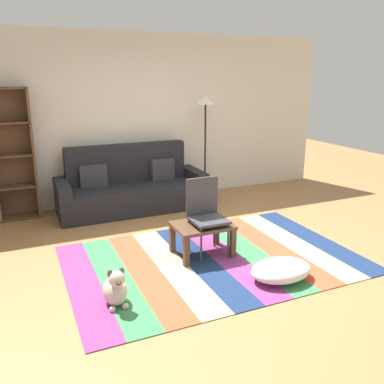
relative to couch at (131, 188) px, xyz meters
name	(u,v)px	position (x,y,z in m)	size (l,w,h in m)	color
ground_plane	(208,255)	(0.35, -2.02, -0.34)	(14.00, 14.00, 0.00)	#9E7042
back_wall	(141,119)	(0.35, 0.53, 1.01)	(6.80, 0.10, 2.70)	silver
rug	(213,259)	(0.35, -2.16, -0.33)	(3.25, 2.16, 0.01)	#843370
couch	(131,188)	(0.00, 0.00, 0.00)	(2.26, 0.80, 1.00)	black
coffee_table	(202,230)	(0.29, -1.99, -0.02)	(0.67, 0.50, 0.38)	#513826
pouf	(281,270)	(0.77, -2.87, -0.23)	(0.67, 0.47, 0.20)	white
dog	(115,289)	(-0.90, -2.64, -0.18)	(0.22, 0.35, 0.40)	beige
standing_lamp	(205,113)	(1.32, 0.09, 1.11)	(0.32, 0.32, 1.73)	black
tv_remote	(208,220)	(0.40, -1.93, 0.06)	(0.04, 0.15, 0.02)	black
folding_chair	(205,210)	(0.35, -1.94, 0.20)	(0.40, 0.40, 0.90)	#38383D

